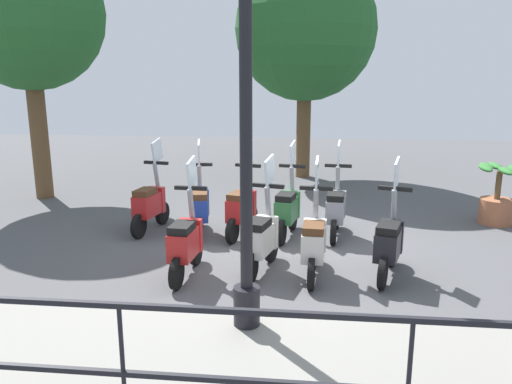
{
  "coord_description": "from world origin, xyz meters",
  "views": [
    {
      "loc": [
        -6.93,
        -0.26,
        2.59
      ],
      "look_at": [
        0.2,
        0.5,
        0.9
      ],
      "focal_mm": 35.0,
      "sensor_mm": 36.0,
      "label": 1
    }
  ],
  "objects_px": {
    "scooter_near_3": "(186,241)",
    "scooter_far_3": "(200,206)",
    "potted_palm": "(497,199)",
    "scooter_far_2": "(242,207)",
    "scooter_near_0": "(389,242)",
    "lamp_post_near": "(246,115)",
    "scooter_near_2": "(261,238)",
    "scooter_far_1": "(288,208)",
    "tree_distant": "(306,30)",
    "tree_large": "(27,14)",
    "scooter_near_1": "(314,241)",
    "scooter_far_0": "(336,208)",
    "scooter_far_4": "(150,203)"
  },
  "relations": [
    {
      "from": "lamp_post_near",
      "to": "scooter_far_0",
      "type": "relative_size",
      "value": 3.04
    },
    {
      "from": "scooter_near_0",
      "to": "scooter_near_2",
      "type": "height_order",
      "value": "same"
    },
    {
      "from": "tree_large",
      "to": "tree_distant",
      "type": "height_order",
      "value": "tree_distant"
    },
    {
      "from": "lamp_post_near",
      "to": "scooter_near_2",
      "type": "height_order",
      "value": "lamp_post_near"
    },
    {
      "from": "scooter_far_3",
      "to": "scooter_far_1",
      "type": "bearing_deg",
      "value": -99.57
    },
    {
      "from": "potted_palm",
      "to": "scooter_near_3",
      "type": "xyz_separation_m",
      "value": [
        -2.92,
        4.89,
        0.04
      ]
    },
    {
      "from": "tree_distant",
      "to": "scooter_far_3",
      "type": "bearing_deg",
      "value": 162.29
    },
    {
      "from": "scooter_near_2",
      "to": "scooter_far_4",
      "type": "distance_m",
      "value": 2.59
    },
    {
      "from": "scooter_near_3",
      "to": "scooter_far_3",
      "type": "bearing_deg",
      "value": 10.49
    },
    {
      "from": "scooter_far_1",
      "to": "scooter_far_2",
      "type": "xyz_separation_m",
      "value": [
        -0.02,
        0.74,
        0.0
      ]
    },
    {
      "from": "potted_palm",
      "to": "scooter_near_3",
      "type": "height_order",
      "value": "scooter_near_3"
    },
    {
      "from": "scooter_far_0",
      "to": "scooter_far_3",
      "type": "xyz_separation_m",
      "value": [
        -0.13,
        2.22,
        0.0
      ]
    },
    {
      "from": "scooter_near_3",
      "to": "scooter_far_4",
      "type": "bearing_deg",
      "value": 34.14
    },
    {
      "from": "scooter_near_3",
      "to": "scooter_far_4",
      "type": "relative_size",
      "value": 1.0
    },
    {
      "from": "scooter_far_1",
      "to": "tree_distant",
      "type": "bearing_deg",
      "value": 8.43
    },
    {
      "from": "scooter_far_1",
      "to": "scooter_far_3",
      "type": "height_order",
      "value": "same"
    },
    {
      "from": "tree_large",
      "to": "scooter_far_2",
      "type": "xyz_separation_m",
      "value": [
        -2.18,
        -4.6,
        -3.28
      ]
    },
    {
      "from": "lamp_post_near",
      "to": "scooter_far_3",
      "type": "xyz_separation_m",
      "value": [
        3.24,
        1.18,
        -1.75
      ]
    },
    {
      "from": "scooter_near_0",
      "to": "scooter_far_0",
      "type": "distance_m",
      "value": 1.73
    },
    {
      "from": "scooter_near_3",
      "to": "scooter_far_1",
      "type": "relative_size",
      "value": 1.0
    },
    {
      "from": "scooter_far_2",
      "to": "scooter_near_0",
      "type": "bearing_deg",
      "value": -110.88
    },
    {
      "from": "scooter_far_2",
      "to": "scooter_far_1",
      "type": "bearing_deg",
      "value": -74.23
    },
    {
      "from": "potted_palm",
      "to": "scooter_near_3",
      "type": "relative_size",
      "value": 0.69
    },
    {
      "from": "tree_large",
      "to": "scooter_far_4",
      "type": "bearing_deg",
      "value": -124.62
    },
    {
      "from": "scooter_far_0",
      "to": "scooter_far_2",
      "type": "relative_size",
      "value": 1.0
    },
    {
      "from": "scooter_far_1",
      "to": "scooter_far_2",
      "type": "bearing_deg",
      "value": 101.67
    },
    {
      "from": "tree_large",
      "to": "scooter_far_4",
      "type": "distance_m",
      "value": 4.93
    },
    {
      "from": "lamp_post_near",
      "to": "scooter_near_2",
      "type": "relative_size",
      "value": 3.04
    },
    {
      "from": "scooter_near_2",
      "to": "scooter_far_3",
      "type": "xyz_separation_m",
      "value": [
        1.5,
        1.16,
        0.0
      ]
    },
    {
      "from": "potted_palm",
      "to": "scooter_near_2",
      "type": "distance_m",
      "value": 4.75
    },
    {
      "from": "potted_palm",
      "to": "scooter_far_4",
      "type": "xyz_separation_m",
      "value": [
        -1.07,
        5.96,
        0.04
      ]
    },
    {
      "from": "scooter_near_2",
      "to": "scooter_near_3",
      "type": "height_order",
      "value": "same"
    },
    {
      "from": "scooter_far_4",
      "to": "scooter_near_1",
      "type": "bearing_deg",
      "value": -111.02
    },
    {
      "from": "scooter_far_3",
      "to": "scooter_near_2",
      "type": "bearing_deg",
      "value": -152.98
    },
    {
      "from": "potted_palm",
      "to": "tree_large",
      "type": "bearing_deg",
      "value": 83.54
    },
    {
      "from": "scooter_far_3",
      "to": "potted_palm",
      "type": "bearing_deg",
      "value": -87.76
    },
    {
      "from": "potted_palm",
      "to": "lamp_post_near",
      "type": "bearing_deg",
      "value": 138.45
    },
    {
      "from": "tree_large",
      "to": "scooter_near_1",
      "type": "relative_size",
      "value": 3.46
    },
    {
      "from": "lamp_post_near",
      "to": "scooter_far_0",
      "type": "xyz_separation_m",
      "value": [
        3.37,
        -1.04,
        -1.75
      ]
    },
    {
      "from": "scooter_near_0",
      "to": "scooter_near_2",
      "type": "bearing_deg",
      "value": 106.91
    },
    {
      "from": "potted_palm",
      "to": "scooter_far_0",
      "type": "height_order",
      "value": "scooter_far_0"
    },
    {
      "from": "potted_palm",
      "to": "scooter_far_2",
      "type": "bearing_deg",
      "value": 104.8
    },
    {
      "from": "scooter_far_4",
      "to": "scooter_near_0",
      "type": "bearing_deg",
      "value": -102.66
    },
    {
      "from": "scooter_near_1",
      "to": "scooter_far_0",
      "type": "distance_m",
      "value": 1.75
    },
    {
      "from": "lamp_post_near",
      "to": "scooter_far_2",
      "type": "height_order",
      "value": "lamp_post_near"
    },
    {
      "from": "scooter_near_1",
      "to": "scooter_near_3",
      "type": "bearing_deg",
      "value": 99.32
    },
    {
      "from": "scooter_far_3",
      "to": "scooter_far_0",
      "type": "bearing_deg",
      "value": -97.33
    },
    {
      "from": "tree_distant",
      "to": "scooter_far_4",
      "type": "relative_size",
      "value": 3.51
    },
    {
      "from": "scooter_far_0",
      "to": "scooter_far_4",
      "type": "xyz_separation_m",
      "value": [
        -0.03,
        3.09,
        0.0
      ]
    },
    {
      "from": "scooter_near_0",
      "to": "tree_distant",
      "type": "bearing_deg",
      "value": 27.28
    }
  ]
}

